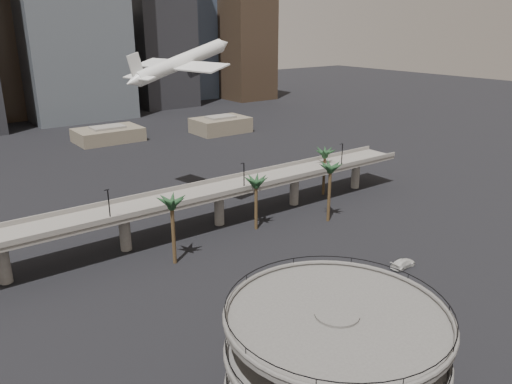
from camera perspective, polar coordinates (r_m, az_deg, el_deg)
ground at (r=69.81m, az=13.98°, el=-19.75°), size 700.00×700.00×0.00m
parking_ramp at (r=53.84m, az=8.88°, el=-19.32°), size 22.20×22.20×17.35m
overpass at (r=104.55m, az=-9.36°, el=-1.33°), size 130.00×9.30×14.70m
palm_trees at (r=108.46m, az=2.49°, el=1.86°), size 54.40×18.40×14.00m
low_buildings at (r=186.76m, az=-20.02°, el=5.29°), size 135.00×27.50×6.80m
skyline at (r=256.91m, az=-24.70°, el=18.57°), size 269.00×86.00×133.86m
airborne_jet at (r=116.74m, az=-8.56°, el=14.44°), size 30.46×27.25×10.42m
car_a at (r=71.77m, az=2.97°, el=-17.16°), size 4.80×3.10×1.52m
car_b at (r=84.89m, az=10.47°, el=-11.27°), size 4.88×2.03×1.57m
car_c at (r=96.69m, az=16.44°, el=-7.83°), size 5.55×2.39×1.59m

